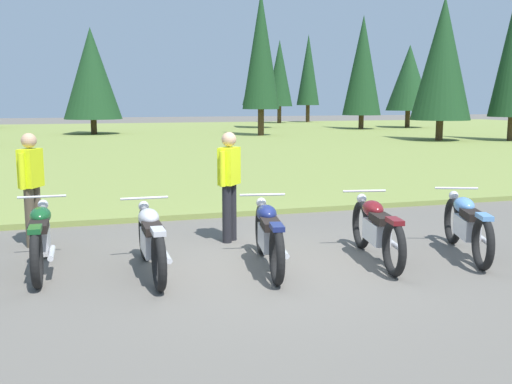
% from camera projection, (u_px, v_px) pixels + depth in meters
% --- Properties ---
extents(ground_plane, '(140.00, 140.00, 0.00)m').
position_uv_depth(ground_plane, '(270.00, 268.00, 7.58)').
color(ground_plane, '#605B54').
extents(grass_moorland, '(80.00, 44.00, 0.10)m').
position_uv_depth(grass_moorland, '(121.00, 140.00, 31.51)').
color(grass_moorland, olive).
rests_on(grass_moorland, ground).
extents(forest_treeline, '(46.00, 29.14, 8.54)m').
position_uv_depth(forest_treeline, '(145.00, 62.00, 36.36)').
color(forest_treeline, '#47331E').
rests_on(forest_treeline, ground).
extents(motorcycle_british_green, '(0.62, 2.10, 0.88)m').
position_uv_depth(motorcycle_british_green, '(41.00, 237.00, 7.38)').
color(motorcycle_british_green, black).
rests_on(motorcycle_british_green, ground).
extents(motorcycle_silver, '(0.62, 2.10, 0.88)m').
position_uv_depth(motorcycle_silver, '(151.00, 239.00, 7.26)').
color(motorcycle_silver, black).
rests_on(motorcycle_silver, ground).
extents(motorcycle_navy, '(0.65, 2.08, 0.88)m').
position_uv_depth(motorcycle_navy, '(268.00, 234.00, 7.52)').
color(motorcycle_navy, black).
rests_on(motorcycle_navy, ground).
extents(motorcycle_maroon, '(0.67, 2.08, 0.88)m').
position_uv_depth(motorcycle_maroon, '(376.00, 229.00, 7.85)').
color(motorcycle_maroon, black).
rests_on(motorcycle_maroon, ground).
extents(motorcycle_sky_blue, '(0.92, 2.00, 0.88)m').
position_uv_depth(motorcycle_sky_blue, '(467.00, 225.00, 8.12)').
color(motorcycle_sky_blue, black).
rests_on(motorcycle_sky_blue, ground).
extents(rider_near_row_end, '(0.40, 0.44, 1.67)m').
position_uv_depth(rider_near_row_end, '(229.00, 180.00, 8.86)').
color(rider_near_row_end, black).
rests_on(rider_near_row_end, ground).
extents(rider_with_back_turned, '(0.36, 0.50, 1.67)m').
position_uv_depth(rider_with_back_turned, '(31.00, 182.00, 8.59)').
color(rider_with_back_turned, '#4C4233').
rests_on(rider_with_back_turned, ground).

